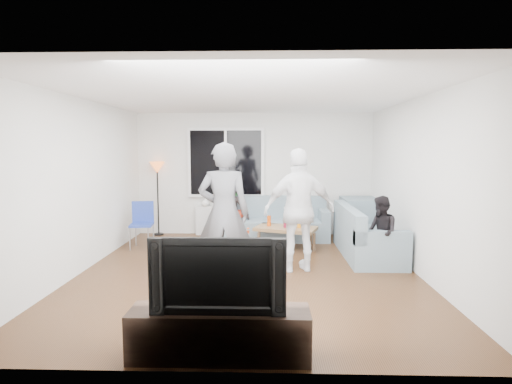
{
  "coord_description": "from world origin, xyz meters",
  "views": [
    {
      "loc": [
        0.29,
        -5.95,
        1.86
      ],
      "look_at": [
        0.1,
        0.6,
        1.15
      ],
      "focal_mm": 28.58,
      "sensor_mm": 36.0,
      "label": 1
    }
  ],
  "objects_px": {
    "player_right": "(299,210)",
    "tv_console": "(220,333)",
    "player_left": "(224,213)",
    "sofa_back_section": "(271,218)",
    "spectator_back": "(230,209)",
    "floor_lamp": "(158,199)",
    "television": "(219,273)",
    "spectator_right": "(381,233)",
    "coffee_table": "(286,238)",
    "sofa_right_section": "(368,231)",
    "side_chair": "(142,225)"
  },
  "relations": [
    {
      "from": "player_right",
      "to": "tv_console",
      "type": "bearing_deg",
      "value": 59.7
    },
    {
      "from": "player_left",
      "to": "sofa_back_section",
      "type": "bearing_deg",
      "value": -104.04
    },
    {
      "from": "spectator_back",
      "to": "player_right",
      "type": "bearing_deg",
      "value": -51.39
    },
    {
      "from": "sofa_back_section",
      "to": "floor_lamp",
      "type": "xyz_separation_m",
      "value": [
        -2.42,
        0.31,
        0.36
      ]
    },
    {
      "from": "sofa_back_section",
      "to": "television",
      "type": "distance_m",
      "value": 4.81
    },
    {
      "from": "sofa_back_section",
      "to": "player_right",
      "type": "xyz_separation_m",
      "value": [
        0.4,
        -2.15,
        0.5
      ]
    },
    {
      "from": "sofa_back_section",
      "to": "spectator_right",
      "type": "height_order",
      "value": "spectator_right"
    },
    {
      "from": "coffee_table",
      "to": "sofa_right_section",
      "type": "bearing_deg",
      "value": -18.77
    },
    {
      "from": "coffee_table",
      "to": "spectator_back",
      "type": "bearing_deg",
      "value": 143.94
    },
    {
      "from": "sofa_back_section",
      "to": "spectator_back",
      "type": "xyz_separation_m",
      "value": [
        -0.84,
        0.03,
        0.2
      ]
    },
    {
      "from": "sofa_back_section",
      "to": "spectator_right",
      "type": "relative_size",
      "value": 2.02
    },
    {
      "from": "television",
      "to": "tv_console",
      "type": "bearing_deg",
      "value": 0.0
    },
    {
      "from": "sofa_right_section",
      "to": "floor_lamp",
      "type": "xyz_separation_m",
      "value": [
        -4.07,
        1.56,
        0.36
      ]
    },
    {
      "from": "side_chair",
      "to": "sofa_back_section",
      "type": "bearing_deg",
      "value": 12.31
    },
    {
      "from": "spectator_right",
      "to": "tv_console",
      "type": "height_order",
      "value": "spectator_right"
    },
    {
      "from": "sofa_right_section",
      "to": "coffee_table",
      "type": "distance_m",
      "value": 1.49
    },
    {
      "from": "coffee_table",
      "to": "side_chair",
      "type": "height_order",
      "value": "side_chair"
    },
    {
      "from": "side_chair",
      "to": "player_left",
      "type": "xyz_separation_m",
      "value": [
        1.74,
        -1.84,
        0.54
      ]
    },
    {
      "from": "player_left",
      "to": "tv_console",
      "type": "bearing_deg",
      "value": 95.06
    },
    {
      "from": "television",
      "to": "player_left",
      "type": "bearing_deg",
      "value": 94.93
    },
    {
      "from": "sofa_right_section",
      "to": "floor_lamp",
      "type": "relative_size",
      "value": 1.28
    },
    {
      "from": "tv_console",
      "to": "television",
      "type": "height_order",
      "value": "television"
    },
    {
      "from": "tv_console",
      "to": "sofa_back_section",
      "type": "bearing_deg",
      "value": 84.01
    },
    {
      "from": "spectator_right",
      "to": "television",
      "type": "height_order",
      "value": "spectator_right"
    },
    {
      "from": "coffee_table",
      "to": "player_left",
      "type": "distance_m",
      "value": 2.27
    },
    {
      "from": "coffee_table",
      "to": "spectator_back",
      "type": "distance_m",
      "value": 1.43
    },
    {
      "from": "sofa_right_section",
      "to": "television",
      "type": "xyz_separation_m",
      "value": [
        -2.15,
        -3.52,
        0.35
      ]
    },
    {
      "from": "side_chair",
      "to": "television",
      "type": "distance_m",
      "value": 4.38
    },
    {
      "from": "television",
      "to": "player_right",
      "type": "bearing_deg",
      "value": 70.97
    },
    {
      "from": "player_left",
      "to": "tv_console",
      "type": "distance_m",
      "value": 2.22
    },
    {
      "from": "side_chair",
      "to": "player_right",
      "type": "relative_size",
      "value": 0.46
    },
    {
      "from": "coffee_table",
      "to": "floor_lamp",
      "type": "distance_m",
      "value": 2.95
    },
    {
      "from": "coffee_table",
      "to": "floor_lamp",
      "type": "xyz_separation_m",
      "value": [
        -2.68,
        1.09,
        0.58
      ]
    },
    {
      "from": "sofa_back_section",
      "to": "spectator_back",
      "type": "height_order",
      "value": "spectator_back"
    },
    {
      "from": "coffee_table",
      "to": "side_chair",
      "type": "xyz_separation_m",
      "value": [
        -2.68,
        -0.08,
        0.23
      ]
    },
    {
      "from": "coffee_table",
      "to": "player_left",
      "type": "height_order",
      "value": "player_left"
    },
    {
      "from": "tv_console",
      "to": "side_chair",
      "type": "bearing_deg",
      "value": 116.04
    },
    {
      "from": "spectator_right",
      "to": "tv_console",
      "type": "bearing_deg",
      "value": -43.9
    },
    {
      "from": "spectator_right",
      "to": "side_chair",
      "type": "bearing_deg",
      "value": -112.0
    },
    {
      "from": "tv_console",
      "to": "television",
      "type": "relative_size",
      "value": 1.37
    },
    {
      "from": "television",
      "to": "side_chair",
      "type": "bearing_deg",
      "value": 116.04
    },
    {
      "from": "player_right",
      "to": "tv_console",
      "type": "xyz_separation_m",
      "value": [
        -0.9,
        -2.62,
        -0.71
      ]
    },
    {
      "from": "floor_lamp",
      "to": "spectator_back",
      "type": "height_order",
      "value": "floor_lamp"
    },
    {
      "from": "player_right",
      "to": "player_left",
      "type": "bearing_deg",
      "value": 15.21
    },
    {
      "from": "spectator_right",
      "to": "player_right",
      "type": "bearing_deg",
      "value": -91.13
    },
    {
      "from": "spectator_back",
      "to": "side_chair",
      "type": "bearing_deg",
      "value": -141.91
    },
    {
      "from": "player_right",
      "to": "television",
      "type": "bearing_deg",
      "value": 59.7
    },
    {
      "from": "tv_console",
      "to": "player_left",
      "type": "bearing_deg",
      "value": 94.93
    },
    {
      "from": "sofa_right_section",
      "to": "television",
      "type": "bearing_deg",
      "value": 148.57
    },
    {
      "from": "sofa_back_section",
      "to": "player_left",
      "type": "xyz_separation_m",
      "value": [
        -0.68,
        -2.69,
        0.54
      ]
    }
  ]
}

